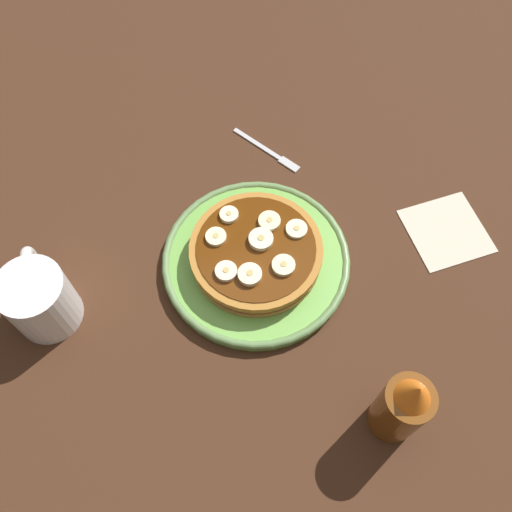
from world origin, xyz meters
TOP-DOWN VIEW (x-y plane):
  - ground_plane at (0.00, 0.00)cm, footprint 140.00×140.00cm
  - plate at (0.00, 0.00)cm, footprint 26.48×26.48cm
  - pancake_stack at (-0.03, 0.35)cm, footprint 18.68×18.41cm
  - banana_slice_0 at (0.72, -0.98)cm, footprint 3.37×3.37cm
  - banana_slice_1 at (-4.01, -2.40)cm, footprint 3.13×3.13cm
  - banana_slice_2 at (0.64, -6.16)cm, footprint 2.98×2.98cm
  - banana_slice_3 at (-3.77, 2.26)cm, footprint 3.21×3.21cm
  - banana_slice_4 at (-2.20, 5.00)cm, footprint 2.96×2.96cm
  - banana_slice_5 at (3.28, 4.60)cm, footprint 2.87×2.87cm
  - banana_slice_6 at (3.08, -3.10)cm, footprint 3.10×3.10cm
  - banana_slice_7 at (6.02, 1.78)cm, footprint 2.65×2.65cm
  - coffee_mug at (2.76, 28.83)cm, footprint 12.34×8.73cm
  - napkin at (-4.62, -28.19)cm, footprint 11.32×11.32cm
  - fork at (18.05, -8.98)cm, footprint 11.68×7.47cm
  - syrup_bottle at (-26.26, -8.07)cm, footprint 5.74×5.74cm

SIDE VIEW (x-z plane):
  - ground_plane at x=0.00cm, z-range -3.00..0.00cm
  - napkin at x=-4.62cm, z-range 0.00..0.30cm
  - fork at x=18.05cm, z-range 0.00..0.50cm
  - plate at x=0.00cm, z-range 0.08..2.05cm
  - pancake_stack at x=-0.03cm, z-range 1.64..4.87cm
  - coffee_mug at x=2.76cm, z-range 0.14..9.45cm
  - banana_slice_2 at x=0.64cm, z-range 4.68..5.40cm
  - banana_slice_5 at x=3.28cm, z-range 4.68..5.48cm
  - banana_slice_7 at x=6.02cm, z-range 4.68..5.52cm
  - banana_slice_6 at x=3.08cm, z-range 4.68..5.56cm
  - banana_slice_4 at x=-2.20cm, z-range 4.68..5.58cm
  - banana_slice_1 at x=-4.01cm, z-range 4.68..5.61cm
  - banana_slice_0 at x=0.72cm, z-range 4.68..5.73cm
  - banana_slice_3 at x=-3.77cm, z-range 4.68..5.76cm
  - syrup_bottle at x=-26.26cm, z-range -0.76..13.88cm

